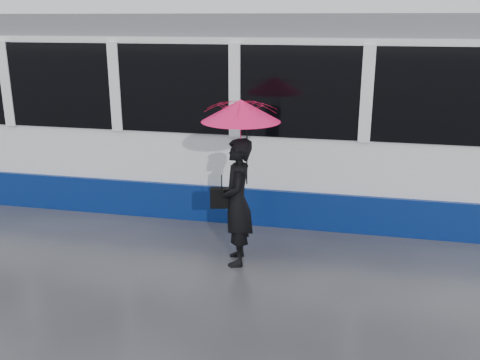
# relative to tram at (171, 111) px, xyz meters

# --- Properties ---
(ground) EXTENTS (90.00, 90.00, 0.00)m
(ground) POSITION_rel_tram_xyz_m (1.21, -2.50, -1.64)
(ground) COLOR #2E2E33
(ground) RESTS_ON ground
(rails) EXTENTS (34.00, 1.51, 0.02)m
(rails) POSITION_rel_tram_xyz_m (1.21, -0.00, -1.63)
(rails) COLOR #3F3D38
(rails) RESTS_ON ground
(tram) EXTENTS (26.00, 2.56, 3.35)m
(tram) POSITION_rel_tram_xyz_m (0.00, 0.00, 0.00)
(tram) COLOR white
(tram) RESTS_ON ground
(woman) EXTENTS (0.56, 0.72, 1.77)m
(woman) POSITION_rel_tram_xyz_m (1.86, -2.66, -0.75)
(woman) COLOR black
(woman) RESTS_ON ground
(umbrella) EXTENTS (1.24, 1.24, 1.19)m
(umbrella) POSITION_rel_tram_xyz_m (1.91, -2.66, 0.30)
(umbrella) COLOR #DD125D
(umbrella) RESTS_ON ground
(handbag) EXTENTS (0.34, 0.20, 0.45)m
(handbag) POSITION_rel_tram_xyz_m (1.64, -2.64, -0.71)
(handbag) COLOR black
(handbag) RESTS_ON ground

